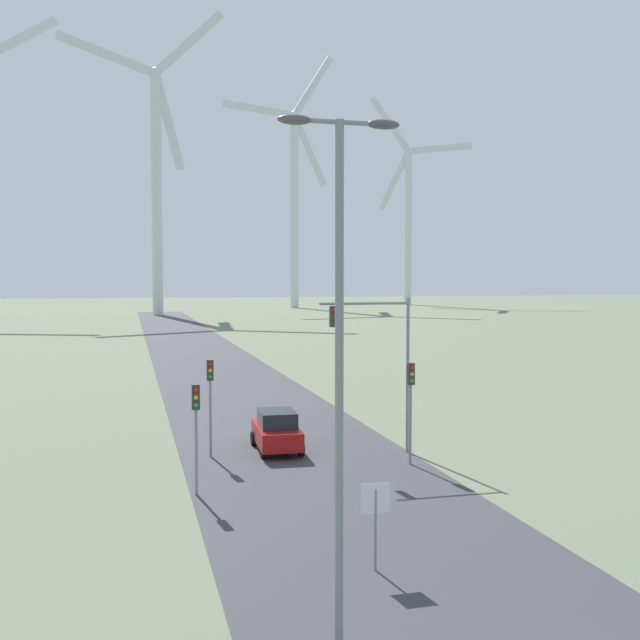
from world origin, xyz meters
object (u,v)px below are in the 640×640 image
object	(u,v)px
traffic_light_post_near_right	(411,390)
traffic_light_mast_overhead	(380,345)
traffic_light_post_mid_left	(210,386)
wind_turbine_far_right	(408,210)
car_approaching	(277,431)
wind_turbine_center	(156,168)
stop_sign_near	(376,510)
wind_turbine_right	(294,191)
streetlamp	(339,328)
traffic_light_post_near_left	(196,414)

from	to	relation	value
traffic_light_post_near_right	traffic_light_mast_overhead	world-z (taller)	traffic_light_mast_overhead
traffic_light_post_mid_left	wind_turbine_far_right	bearing A→B (deg)	66.37
car_approaching	wind_turbine_center	world-z (taller)	wind_turbine_center
stop_sign_near	wind_turbine_center	bearing A→B (deg)	90.01
wind_turbine_right	traffic_light_post_mid_left	bearing A→B (deg)	-103.74
streetlamp	wind_turbine_far_right	distance (m)	209.35
wind_turbine_right	stop_sign_near	bearing A→B (deg)	-101.80
traffic_light_mast_overhead	car_approaching	world-z (taller)	traffic_light_mast_overhead
traffic_light_post_near_left	traffic_light_post_mid_left	xyz separation A→B (m)	(1.10, 5.63, 0.18)
traffic_light_post_near_right	traffic_light_mast_overhead	xyz separation A→B (m)	(-0.64, 2.06, 1.72)
wind_turbine_right	wind_turbine_center	bearing A→B (deg)	-139.59
streetlamp	wind_turbine_right	size ratio (longest dim) A/B	0.16
wind_turbine_center	car_approaching	bearing A→B (deg)	-89.93
traffic_light_post_near_right	wind_turbine_far_right	size ratio (longest dim) A/B	0.07
stop_sign_near	traffic_light_post_mid_left	bearing A→B (deg)	101.72
wind_turbine_far_right	traffic_light_post_mid_left	bearing A→B (deg)	-113.63
streetlamp	traffic_light_mast_overhead	world-z (taller)	streetlamp
traffic_light_mast_overhead	wind_turbine_far_right	size ratio (longest dim) A/B	0.11
car_approaching	wind_turbine_right	distance (m)	167.53
traffic_light_mast_overhead	wind_turbine_far_right	distance (m)	192.20
streetlamp	traffic_light_post_near_left	distance (m)	12.64
car_approaching	traffic_light_post_near_left	bearing A→B (deg)	-124.17
streetlamp	traffic_light_post_mid_left	distance (m)	17.92
stop_sign_near	traffic_light_post_near_left	distance (m)	9.14
wind_turbine_center	wind_turbine_far_right	xyz separation A→B (m)	(74.28, 46.20, -3.10)
car_approaching	traffic_light_post_near_right	bearing A→B (deg)	-37.54
traffic_light_post_near_right	traffic_light_post_near_left	bearing A→B (deg)	-165.90
traffic_light_post_mid_left	car_approaching	xyz separation A→B (m)	(2.99, 0.40, -2.18)
traffic_light_post_near_left	traffic_light_mast_overhead	distance (m)	9.60
streetlamp	car_approaching	xyz separation A→B (m)	(2.21, 17.94, -5.80)
traffic_light_mast_overhead	wind_turbine_far_right	bearing A→B (deg)	68.53
streetlamp	traffic_light_mast_overhead	xyz separation A→B (m)	(6.48, 16.23, -1.90)
traffic_light_post_near_left	stop_sign_near	bearing A→B (deg)	-64.05
streetlamp	wind_turbine_right	bearing A→B (deg)	77.81
traffic_light_mast_overhead	traffic_light_post_near_left	bearing A→B (deg)	-152.68
stop_sign_near	wind_turbine_center	distance (m)	146.78
car_approaching	streetlamp	bearing A→B (deg)	-97.02
traffic_light_mast_overhead	car_approaching	bearing A→B (deg)	158.14
traffic_light_post_mid_left	car_approaching	bearing A→B (deg)	7.71
stop_sign_near	wind_turbine_right	size ratio (longest dim) A/B	0.03
traffic_light_post_near_left	traffic_light_post_near_right	xyz separation A→B (m)	(9.00, 2.26, 0.18)
traffic_light_post_near_left	car_approaching	size ratio (longest dim) A/B	0.95
streetlamp	traffic_light_post_near_right	world-z (taller)	streetlamp
car_approaching	stop_sign_near	bearing A→B (deg)	-90.54
traffic_light_post_near_left	traffic_light_post_mid_left	distance (m)	5.74
stop_sign_near	wind_turbine_right	xyz separation A→B (m)	(36.55, 174.96, 29.05)
streetlamp	wind_turbine_center	xyz separation A→B (m)	(2.04, 147.60, 24.23)
stop_sign_near	traffic_light_post_near_right	xyz separation A→B (m)	(5.04, 10.40, 1.45)
stop_sign_near	wind_turbine_center	world-z (taller)	wind_turbine_center
traffic_light_post_near_left	traffic_light_mast_overhead	world-z (taller)	traffic_light_mast_overhead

